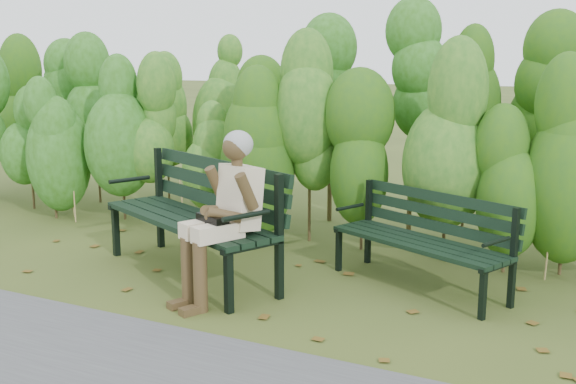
% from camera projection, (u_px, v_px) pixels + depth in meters
% --- Properties ---
extents(ground, '(80.00, 80.00, 0.00)m').
position_uv_depth(ground, '(269.00, 291.00, 5.39)').
color(ground, '#3D4A1D').
extents(hedge_band, '(11.04, 1.67, 2.42)m').
position_uv_depth(hedge_band, '(354.00, 116.00, 6.78)').
color(hedge_band, '#47381E').
rests_on(hedge_band, ground).
extents(leaf_litter, '(5.54, 1.93, 0.01)m').
position_uv_depth(leaf_litter, '(338.00, 305.00, 5.08)').
color(leaf_litter, brown).
rests_on(leaf_litter, ground).
extents(bench_left, '(2.05, 1.40, 0.98)m').
position_uv_depth(bench_left, '(199.00, 208.00, 5.75)').
color(bench_left, black).
rests_on(bench_left, ground).
extents(bench_right, '(1.60, 1.08, 0.77)m').
position_uv_depth(bench_right, '(426.00, 232.00, 5.44)').
color(bench_right, black).
rests_on(bench_right, ground).
extents(seated_woman, '(0.59, 0.77, 1.31)m').
position_uv_depth(seated_woman, '(225.00, 205.00, 5.06)').
color(seated_woman, beige).
rests_on(seated_woman, ground).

